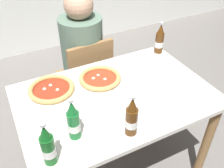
{
  "coord_description": "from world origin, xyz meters",
  "views": [
    {
      "loc": [
        -0.56,
        -1.05,
        1.74
      ],
      "look_at": [
        0.0,
        0.05,
        0.8
      ],
      "focal_mm": 39.97,
      "sensor_mm": 36.0,
      "label": 1
    }
  ],
  "objects_px": {
    "beer_bottle_left": "(160,40)",
    "beer_bottle_extra": "(132,118)",
    "pizza_marinara_far": "(100,79)",
    "beer_bottle_right": "(48,146)",
    "beer_bottle_center": "(74,122)",
    "chair_behind_table": "(87,77)",
    "pizza_margherita_near": "(52,89)",
    "napkin_with_cutlery": "(161,74)",
    "dining_table_main": "(115,108)",
    "diner_seated": "(83,64)"
  },
  "relations": [
    {
      "from": "dining_table_main",
      "to": "diner_seated",
      "type": "bearing_deg",
      "value": 86.79
    },
    {
      "from": "chair_behind_table",
      "to": "beer_bottle_left",
      "type": "distance_m",
      "value": 0.69
    },
    {
      "from": "chair_behind_table",
      "to": "beer_bottle_right",
      "type": "distance_m",
      "value": 1.11
    },
    {
      "from": "beer_bottle_right",
      "to": "beer_bottle_left",
      "type": "bearing_deg",
      "value": 30.3
    },
    {
      "from": "chair_behind_table",
      "to": "beer_bottle_extra",
      "type": "height_order",
      "value": "beer_bottle_extra"
    },
    {
      "from": "pizza_marinara_far",
      "to": "beer_bottle_right",
      "type": "xyz_separation_m",
      "value": [
        -0.46,
        -0.46,
        0.08
      ]
    },
    {
      "from": "beer_bottle_right",
      "to": "pizza_margherita_near",
      "type": "bearing_deg",
      "value": 73.51
    },
    {
      "from": "pizza_margherita_near",
      "to": "napkin_with_cutlery",
      "type": "xyz_separation_m",
      "value": [
        0.73,
        -0.15,
        -0.02
      ]
    },
    {
      "from": "chair_behind_table",
      "to": "diner_seated",
      "type": "height_order",
      "value": "diner_seated"
    },
    {
      "from": "pizza_margherita_near",
      "to": "napkin_with_cutlery",
      "type": "bearing_deg",
      "value": -11.74
    },
    {
      "from": "pizza_marinara_far",
      "to": "beer_bottle_right",
      "type": "relative_size",
      "value": 1.21
    },
    {
      "from": "beer_bottle_right",
      "to": "beer_bottle_extra",
      "type": "bearing_deg",
      "value": -2.32
    },
    {
      "from": "beer_bottle_center",
      "to": "beer_bottle_left",
      "type": "bearing_deg",
      "value": 30.2
    },
    {
      "from": "pizza_margherita_near",
      "to": "diner_seated",
      "type": "bearing_deg",
      "value": 49.97
    },
    {
      "from": "beer_bottle_center",
      "to": "beer_bottle_right",
      "type": "height_order",
      "value": "same"
    },
    {
      "from": "napkin_with_cutlery",
      "to": "diner_seated",
      "type": "bearing_deg",
      "value": 119.72
    },
    {
      "from": "pizza_margherita_near",
      "to": "beer_bottle_left",
      "type": "height_order",
      "value": "beer_bottle_left"
    },
    {
      "from": "beer_bottle_center",
      "to": "beer_bottle_extra",
      "type": "xyz_separation_m",
      "value": [
        0.27,
        -0.11,
        0.0
      ]
    },
    {
      "from": "pizza_marinara_far",
      "to": "beer_bottle_right",
      "type": "distance_m",
      "value": 0.66
    },
    {
      "from": "beer_bottle_right",
      "to": "beer_bottle_extra",
      "type": "height_order",
      "value": "same"
    },
    {
      "from": "chair_behind_table",
      "to": "beer_bottle_left",
      "type": "xyz_separation_m",
      "value": [
        0.5,
        -0.29,
        0.37
      ]
    },
    {
      "from": "dining_table_main",
      "to": "chair_behind_table",
      "type": "bearing_deg",
      "value": 86.12
    },
    {
      "from": "beer_bottle_left",
      "to": "beer_bottle_extra",
      "type": "bearing_deg",
      "value": -134.7
    },
    {
      "from": "diner_seated",
      "to": "beer_bottle_extra",
      "type": "relative_size",
      "value": 4.89
    },
    {
      "from": "beer_bottle_center",
      "to": "chair_behind_table",
      "type": "bearing_deg",
      "value": 64.83
    },
    {
      "from": "pizza_marinara_far",
      "to": "beer_bottle_left",
      "type": "distance_m",
      "value": 0.59
    },
    {
      "from": "pizza_margherita_near",
      "to": "beer_bottle_left",
      "type": "xyz_separation_m",
      "value": [
        0.89,
        0.11,
        0.08
      ]
    },
    {
      "from": "beer_bottle_left",
      "to": "napkin_with_cutlery",
      "type": "bearing_deg",
      "value": -121.49
    },
    {
      "from": "beer_bottle_left",
      "to": "beer_bottle_right",
      "type": "bearing_deg",
      "value": -149.7
    },
    {
      "from": "chair_behind_table",
      "to": "beer_bottle_center",
      "type": "height_order",
      "value": "beer_bottle_center"
    },
    {
      "from": "beer_bottle_left",
      "to": "beer_bottle_extra",
      "type": "relative_size",
      "value": 1.0
    },
    {
      "from": "dining_table_main",
      "to": "beer_bottle_center",
      "type": "relative_size",
      "value": 4.86
    },
    {
      "from": "diner_seated",
      "to": "beer_bottle_left",
      "type": "height_order",
      "value": "diner_seated"
    },
    {
      "from": "beer_bottle_right",
      "to": "napkin_with_cutlery",
      "type": "height_order",
      "value": "beer_bottle_right"
    },
    {
      "from": "chair_behind_table",
      "to": "beer_bottle_extra",
      "type": "xyz_separation_m",
      "value": [
        -0.11,
        -0.92,
        0.37
      ]
    },
    {
      "from": "chair_behind_table",
      "to": "pizza_marinara_far",
      "type": "relative_size",
      "value": 2.84
    },
    {
      "from": "dining_table_main",
      "to": "pizza_marinara_far",
      "type": "height_order",
      "value": "pizza_marinara_far"
    },
    {
      "from": "pizza_margherita_near",
      "to": "napkin_with_cutlery",
      "type": "relative_size",
      "value": 1.46
    },
    {
      "from": "beer_bottle_center",
      "to": "beer_bottle_right",
      "type": "bearing_deg",
      "value": -149.16
    },
    {
      "from": "pizza_marinara_far",
      "to": "pizza_margherita_near",
      "type": "bearing_deg",
      "value": 173.79
    },
    {
      "from": "pizza_margherita_near",
      "to": "beer_bottle_center",
      "type": "relative_size",
      "value": 1.26
    },
    {
      "from": "beer_bottle_extra",
      "to": "pizza_margherita_near",
      "type": "bearing_deg",
      "value": 118.09
    },
    {
      "from": "diner_seated",
      "to": "pizza_marinara_far",
      "type": "relative_size",
      "value": 4.04
    },
    {
      "from": "pizza_margherita_near",
      "to": "beer_bottle_center",
      "type": "height_order",
      "value": "beer_bottle_center"
    },
    {
      "from": "pizza_margherita_near",
      "to": "pizza_marinara_far",
      "type": "relative_size",
      "value": 1.04
    },
    {
      "from": "pizza_marinara_far",
      "to": "beer_bottle_extra",
      "type": "xyz_separation_m",
      "value": [
        -0.04,
        -0.48,
        0.08
      ]
    },
    {
      "from": "diner_seated",
      "to": "beer_bottle_right",
      "type": "xyz_separation_m",
      "value": [
        -0.53,
        -0.95,
        0.27
      ]
    },
    {
      "from": "beer_bottle_left",
      "to": "beer_bottle_extra",
      "type": "xyz_separation_m",
      "value": [
        -0.61,
        -0.62,
        0.0
      ]
    },
    {
      "from": "diner_seated",
      "to": "beer_bottle_center",
      "type": "bearing_deg",
      "value": -113.62
    },
    {
      "from": "dining_table_main",
      "to": "napkin_with_cutlery",
      "type": "height_order",
      "value": "napkin_with_cutlery"
    }
  ]
}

